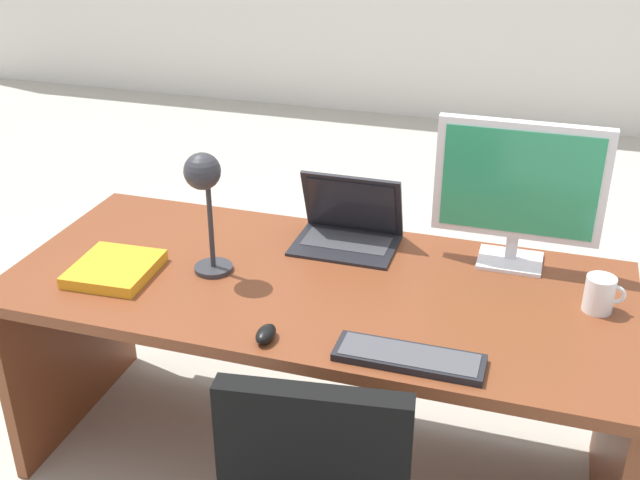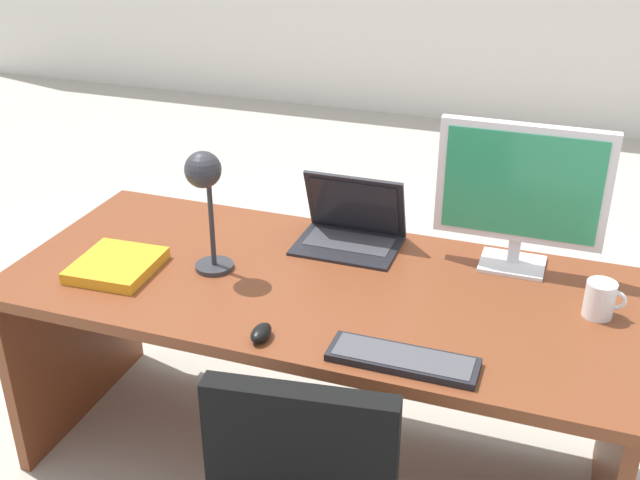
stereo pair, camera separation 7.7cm
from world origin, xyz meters
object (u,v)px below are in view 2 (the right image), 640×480
(mouse, at_px, (261,333))
(desk_lamp, at_px, (205,186))
(book, at_px, (117,265))
(monitor, at_px, (522,189))
(laptop, at_px, (352,222))
(keyboard, at_px, (403,359))
(coffee_mug, at_px, (600,299))
(desk, at_px, (321,326))

(mouse, relative_size, desk_lamp, 0.22)
(book, bearing_deg, monitor, 20.81)
(mouse, height_order, desk_lamp, desk_lamp)
(laptop, bearing_deg, keyboard, -61.92)
(mouse, distance_m, coffee_mug, 0.95)
(desk_lamp, height_order, coffee_mug, desk_lamp)
(monitor, bearing_deg, mouse, -132.30)
(desk, xyz_separation_m, desk_lamp, (-0.33, -0.11, 0.49))
(monitor, xyz_separation_m, book, (-1.16, -0.44, -0.25))
(laptop, relative_size, coffee_mug, 2.97)
(laptop, distance_m, coffee_mug, 0.82)
(desk_lamp, relative_size, coffee_mug, 3.51)
(laptop, height_order, book, laptop)
(laptop, xyz_separation_m, keyboard, (0.33, -0.62, -0.06))
(desk_lamp, distance_m, coffee_mug, 1.18)
(desk_lamp, bearing_deg, book, -162.43)
(laptop, relative_size, desk_lamp, 0.84)
(laptop, xyz_separation_m, desk_lamp, (-0.35, -0.35, 0.22))
(monitor, distance_m, mouse, 0.90)
(monitor, relative_size, keyboard, 1.32)
(laptop, bearing_deg, desk_lamp, -134.88)
(mouse, bearing_deg, book, 160.75)
(laptop, xyz_separation_m, book, (-0.63, -0.44, -0.05))
(desk, xyz_separation_m, laptop, (0.02, 0.25, 0.27))
(desk_lamp, bearing_deg, desk, 17.85)
(desk, relative_size, coffee_mug, 16.66)
(keyboard, bearing_deg, laptop, 118.08)
(desk, relative_size, monitor, 3.69)
(desk_lamp, distance_m, book, 0.40)
(mouse, distance_m, desk_lamp, 0.49)
(desk, relative_size, mouse, 21.57)
(keyboard, relative_size, mouse, 4.42)
(monitor, bearing_deg, keyboard, -107.81)
(laptop, xyz_separation_m, coffee_mug, (0.80, -0.22, -0.02))
(monitor, bearing_deg, desk, -155.95)
(monitor, xyz_separation_m, laptop, (-0.53, -0.00, -0.19))
(desk_lamp, bearing_deg, monitor, 21.81)
(desk, distance_m, mouse, 0.45)
(monitor, distance_m, book, 1.27)
(coffee_mug, bearing_deg, keyboard, -138.99)
(keyboard, relative_size, book, 1.43)
(keyboard, distance_m, desk_lamp, 0.78)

